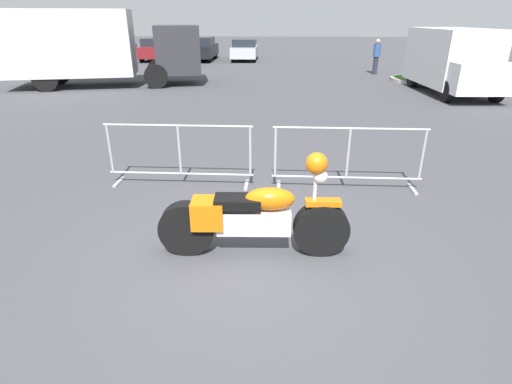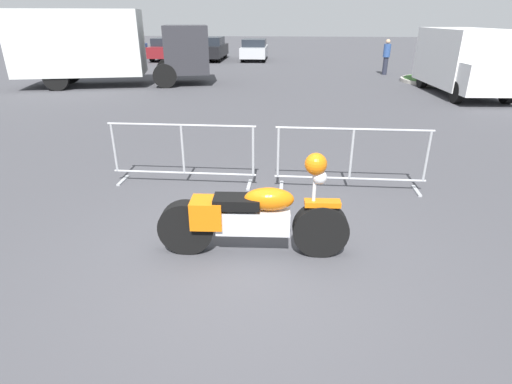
% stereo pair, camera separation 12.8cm
% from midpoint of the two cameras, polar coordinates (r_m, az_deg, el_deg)
% --- Properties ---
extents(ground_plane, '(120.00, 120.00, 0.00)m').
position_cam_midpoint_polar(ground_plane, '(4.78, -0.36, -10.64)').
color(ground_plane, '#424247').
extents(motorcycle, '(2.32, 0.37, 1.31)m').
position_cam_midpoint_polar(motorcycle, '(4.79, 0.31, -3.58)').
color(motorcycle, black).
rests_on(motorcycle, ground).
extents(crowd_barrier_near, '(2.51, 0.45, 1.07)m').
position_cam_midpoint_polar(crowd_barrier_near, '(6.95, -9.87, 5.46)').
color(crowd_barrier_near, '#9EA0A5').
rests_on(crowd_barrier_near, ground).
extents(crowd_barrier_far, '(2.51, 0.45, 1.07)m').
position_cam_midpoint_polar(crowd_barrier_far, '(6.80, 13.96, 4.69)').
color(crowd_barrier_far, '#9EA0A5').
rests_on(crowd_barrier_far, ground).
extents(box_truck, '(8.01, 4.06, 2.98)m').
position_cam_midpoint_polar(box_truck, '(18.56, -20.92, 19.03)').
color(box_truck, silver).
rests_on(box_truck, ground).
extents(delivery_van, '(2.27, 5.12, 2.31)m').
position_cam_midpoint_polar(delivery_van, '(17.35, 27.68, 16.39)').
color(delivery_van, white).
rests_on(delivery_van, ground).
extents(parked_car_blue, '(1.82, 4.29, 1.45)m').
position_cam_midpoint_polar(parked_car_blue, '(30.00, -18.11, 18.91)').
color(parked_car_blue, '#284799').
rests_on(parked_car_blue, ground).
extents(parked_car_maroon, '(1.78, 4.20, 1.41)m').
position_cam_midpoint_polar(parked_car_maroon, '(29.16, -12.37, 19.35)').
color(parked_car_maroon, maroon).
rests_on(parked_car_maroon, ground).
extents(parked_car_black, '(1.86, 4.40, 1.48)m').
position_cam_midpoint_polar(parked_car_black, '(28.52, -6.36, 19.71)').
color(parked_car_black, black).
rests_on(parked_car_black, ground).
extents(parked_car_silver, '(1.70, 4.02, 1.35)m').
position_cam_midpoint_polar(parked_car_silver, '(28.31, -0.08, 19.68)').
color(parked_car_silver, '#B7BABF').
rests_on(parked_car_silver, ground).
extents(pedestrian, '(0.48, 0.48, 1.69)m').
position_cam_midpoint_polar(pedestrian, '(22.06, 18.30, 18.02)').
color(pedestrian, '#262838').
rests_on(pedestrian, ground).
extents(planter_island, '(3.37, 3.37, 1.22)m').
position_cam_midpoint_polar(planter_island, '(20.39, 25.24, 15.18)').
color(planter_island, '#ADA89E').
rests_on(planter_island, ground).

